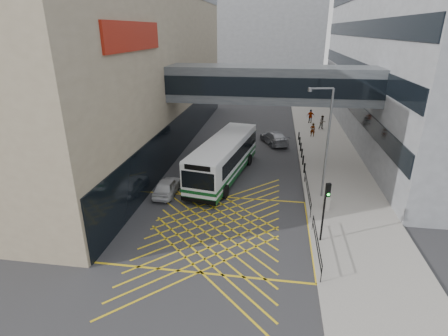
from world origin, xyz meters
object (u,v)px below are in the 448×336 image
at_px(car_dark, 236,134).
at_px(pedestrian_a, 313,130).
at_px(traffic_light, 325,204).
at_px(car_silver, 274,137).
at_px(litter_bin, 327,204).
at_px(pedestrian_c, 311,116).
at_px(pedestrian_b, 322,122).
at_px(street_lamp, 326,137).
at_px(bus, 225,157).
at_px(car_white, 167,186).

bearing_deg(car_dark, pedestrian_a, 172.61).
bearing_deg(traffic_light, car_silver, 79.81).
relative_size(traffic_light, litter_bin, 4.40).
xyz_separation_m(litter_bin, pedestrian_c, (0.81, 24.76, 0.48)).
bearing_deg(pedestrian_b, pedestrian_a, -128.54).
bearing_deg(litter_bin, pedestrian_a, 88.29).
xyz_separation_m(traffic_light, pedestrian_c, (1.58, 28.84, -1.57)).
bearing_deg(pedestrian_b, car_silver, -147.83).
distance_m(street_lamp, pedestrian_a, 16.63).
distance_m(bus, traffic_light, 11.78).
xyz_separation_m(pedestrian_a, pedestrian_c, (0.27, 6.47, 0.12)).
height_order(car_white, street_lamp, street_lamp).
bearing_deg(pedestrian_b, litter_bin, -110.47).
relative_size(car_dark, car_silver, 1.04).
distance_m(traffic_light, litter_bin, 4.63).
bearing_deg(litter_bin, pedestrian_b, 84.67).
xyz_separation_m(car_silver, pedestrian_a, (4.42, 2.97, 0.21)).
height_order(car_dark, litter_bin, car_dark).
relative_size(car_white, car_silver, 0.87).
height_order(traffic_light, pedestrian_a, traffic_light).
bearing_deg(pedestrian_a, litter_bin, 85.13).
xyz_separation_m(car_white, pedestrian_b, (13.87, 20.61, 0.38)).
distance_m(car_dark, litter_bin, 18.03).
bearing_deg(car_white, street_lamp, -175.16).
distance_m(bus, litter_bin, 9.59).
xyz_separation_m(car_white, pedestrian_c, (12.65, 23.66, 0.41)).
relative_size(street_lamp, pedestrian_c, 4.46).
bearing_deg(pedestrian_b, traffic_light, -111.32).
relative_size(bus, pedestrian_b, 6.96).
relative_size(car_dark, traffic_light, 1.30).
bearing_deg(traffic_light, bus, 108.55).
bearing_deg(car_white, pedestrian_b, -124.17).
bearing_deg(car_silver, traffic_light, 75.80).
relative_size(bus, car_dark, 2.47).
height_order(car_white, pedestrian_c, pedestrian_c).
bearing_deg(car_silver, litter_bin, 80.89).
bearing_deg(car_silver, pedestrian_b, -156.01).
distance_m(car_white, pedestrian_c, 26.83).
distance_m(bus, pedestrian_a, 15.64).
height_order(car_dark, street_lamp, street_lamp).
relative_size(pedestrian_b, pedestrian_c, 0.96).
bearing_deg(street_lamp, pedestrian_c, 75.05).
relative_size(car_white, traffic_light, 1.08).
bearing_deg(street_lamp, litter_bin, -95.24).
relative_size(car_silver, litter_bin, 5.50).
bearing_deg(car_dark, street_lamp, 98.11).
xyz_separation_m(car_dark, pedestrian_b, (10.27, 5.68, 0.26)).
bearing_deg(pedestrian_c, car_silver, 58.79).
relative_size(litter_bin, pedestrian_a, 0.54).
xyz_separation_m(bus, pedestrian_c, (8.79, 19.56, -0.71)).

